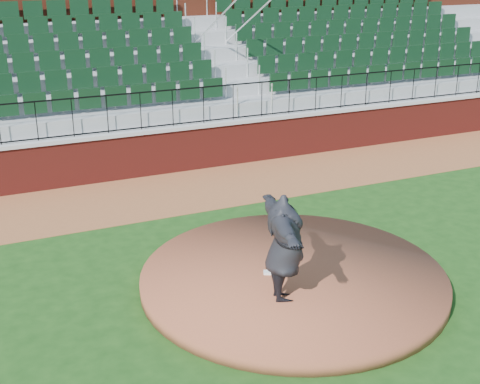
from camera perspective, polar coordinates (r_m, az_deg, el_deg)
ground at (r=12.24m, az=2.89°, el=-7.97°), size 90.00×90.00×0.00m
warning_track at (r=16.80m, az=-5.43°, el=0.10°), size 34.00×3.20×0.01m
field_wall at (r=18.06m, az=-7.14°, el=3.48°), size 34.00×0.35×1.20m
wall_cap at (r=17.88m, az=-7.23°, el=5.47°), size 34.00×0.45×0.10m
wall_railing at (r=17.75m, az=-7.31°, el=7.19°), size 34.00×0.05×1.00m
seating_stands at (r=20.22m, az=-9.69°, el=10.13°), size 34.00×5.10×4.60m
concourse_wall at (r=22.84m, az=-11.61°, el=12.31°), size 34.00×0.50×5.50m
pitchers_mound at (r=12.15m, az=4.68°, el=-7.56°), size 5.63×5.63×0.25m
pitching_rubber at (r=12.03m, az=3.47°, el=-7.07°), size 0.59×0.37×0.04m
pitcher at (r=10.79m, az=3.94°, el=-4.94°), size 1.23×2.42×1.90m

